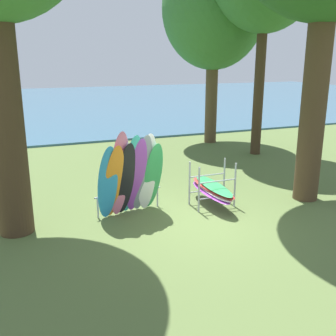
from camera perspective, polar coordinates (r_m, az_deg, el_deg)
ground_plane at (r=10.21m, az=3.54°, el=-7.62°), size 80.00×80.00×0.00m
lake_water at (r=37.27m, az=-15.52°, el=8.97°), size 80.00×36.00×0.10m
tree_far_left_back at (r=19.32m, az=6.60°, el=21.67°), size 4.69×4.69×8.83m
leaning_board_pile at (r=10.22m, az=-5.34°, el=-1.32°), size 1.88×1.01×2.33m
board_storage_rack at (r=11.13m, az=6.39°, el=-2.95°), size 1.15×2.12×1.25m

